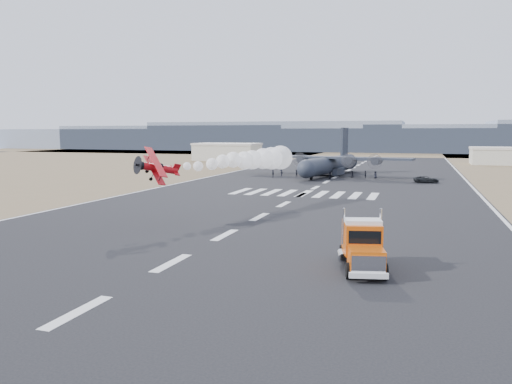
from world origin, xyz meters
The scene contains 23 objects.
ground centered at (0.00, 0.00, 0.00)m, with size 500.00×500.00×0.00m, color black.
scrub_far centered at (0.00, 230.00, 0.00)m, with size 500.00×80.00×0.00m, color brown.
runway_markings centered at (0.00, 60.00, 0.01)m, with size 60.00×260.00×0.01m, color silver, non-canonical shape.
ridge_seg_a centered at (-195.00, 260.00, 6.50)m, with size 150.00×50.00×13.00m, color slate.
ridge_seg_b centered at (-130.00, 260.00, 7.50)m, with size 150.00×50.00×15.00m, color slate.
ridge_seg_c centered at (-65.00, 260.00, 8.50)m, with size 150.00×50.00×17.00m, color slate.
ridge_seg_d centered at (0.00, 260.00, 6.50)m, with size 150.00×50.00×13.00m, color slate.
ridge_seg_e centered at (65.00, 260.00, 7.50)m, with size 150.00×50.00×15.00m, color slate.
hangar_left centered at (-52.00, 145.00, 3.41)m, with size 24.50×14.50×6.70m.
hangar_right centered at (46.00, 150.00, 3.01)m, with size 20.50×12.50×5.90m.
semi_truck centered at (15.24, 3.17, 1.97)m, with size 4.58×9.14×4.01m.
aerobatic_biplane centered at (-9.43, 14.57, 6.76)m, with size 5.00×5.51×4.46m.
smoke_trail centered at (-2.87, 34.27, 6.93)m, with size 9.39×23.81×3.70m.
transport_aircraft centered at (-2.10, 88.16, 3.11)m, with size 41.81×34.27×12.08m.
support_vehicle centered at (20.85, 76.78, 0.73)m, with size 2.43×5.27×1.46m, color black.
crew_a centered at (7.11, 85.12, 0.85)m, with size 0.62×0.51×1.70m, color black.
crew_b centered at (-9.57, 83.44, 0.83)m, with size 0.81×0.50×1.66m, color black.
crew_c centered at (-13.42, 83.75, 0.79)m, with size 1.02×0.47×1.58m, color black.
crew_d centered at (-14.21, 78.94, 0.94)m, with size 1.11×0.57×1.89m, color black.
crew_e centered at (9.50, 84.38, 0.84)m, with size 0.82×0.51×1.68m, color black.
crew_f centered at (-0.38, 79.27, 0.85)m, with size 1.57×0.51×1.69m, color black.
crew_g centered at (-0.58, 79.61, 0.84)m, with size 0.61×0.50×1.68m, color black.
crew_h centered at (3.99, 84.26, 0.82)m, with size 0.79×0.49×1.63m, color black.
Camera 1 is at (19.31, -36.23, 10.79)m, focal length 35.00 mm.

